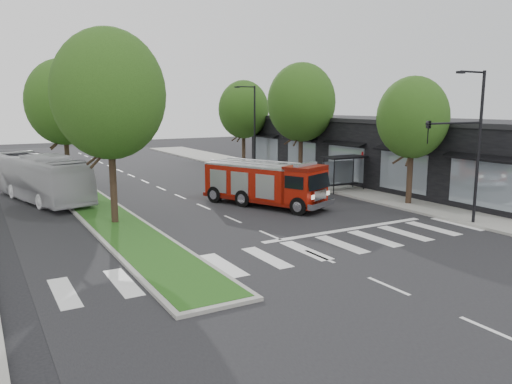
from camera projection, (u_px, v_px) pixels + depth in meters
ground at (270, 235)px, 24.35m from camera, size 140.00×140.00×0.00m
sidewalk_right at (340, 185)px, 38.99m from camera, size 5.00×80.00×0.15m
median at (74, 190)px, 36.79m from camera, size 3.00×50.00×0.15m
storefront_row at (384, 152)px, 40.78m from camera, size 8.00×30.00×5.00m
bus_shelter at (343, 164)px, 36.44m from camera, size 3.20×1.60×2.61m
tree_right_near at (413, 118)px, 30.73m from camera, size 4.40×4.40×8.05m
tree_right_mid at (301, 102)px, 40.82m from camera, size 5.60×5.60×9.72m
tree_right_far at (244, 110)px, 49.49m from camera, size 5.00×5.00×8.73m
tree_median_near at (109, 94)px, 25.37m from camera, size 5.80×5.80×10.16m
tree_median_far at (64, 102)px, 37.40m from camera, size 5.60×5.60×9.72m
streetlight_right_near at (468, 137)px, 25.25m from camera, size 4.08×0.22×8.00m
streetlight_right_far at (253, 125)px, 45.74m from camera, size 2.11×0.20×8.00m
fire_engine at (265, 184)px, 31.29m from camera, size 5.60×8.71×2.92m
city_bus at (41, 177)px, 32.97m from camera, size 5.09×11.44×3.10m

